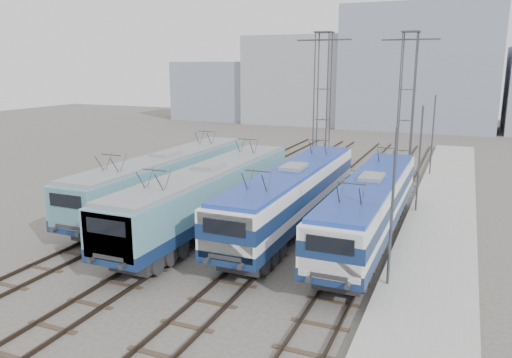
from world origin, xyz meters
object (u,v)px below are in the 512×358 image
Objects in this scene: locomotive_far_right at (370,203)px; catenary_tower_west at (322,100)px; mast_mid at (419,161)px; locomotive_center_left at (208,193)px; mast_rear at (432,137)px; mast_front at (392,212)px; locomotive_center_right at (292,192)px; catenary_tower_east at (407,100)px; locomotive_far_left at (165,177)px.

catenary_tower_west is at bearing 115.09° from locomotive_far_right.
locomotive_center_left is at bearing -143.90° from mast_mid.
locomotive_center_left is 22.71m from mast_rear.
mast_rear is at bearing 90.00° from mast_front.
locomotive_center_right is 14.88m from catenary_tower_west.
mast_front is 1.00× the size of mast_mid.
mast_front is at bearing -84.55° from catenary_tower_east.
mast_front is at bearing -90.00° from mast_mid.
catenary_tower_west reaches higher than mast_rear.
locomotive_center_right is at bearing 136.85° from mast_front.
locomotive_center_right is 2.55× the size of mast_rear.
locomotive_far_right is 2.47× the size of mast_rear.
catenary_tower_west is at bearing 81.95° from locomotive_center_left.
locomotive_far_right is at bearing -4.66° from locomotive_center_right.
locomotive_far_left is at bearing 175.98° from locomotive_center_right.
locomotive_center_left is 16.66m from catenary_tower_west.
mast_mid is at bearing 73.91° from locomotive_far_right.
catenary_tower_west is at bearing 63.29° from locomotive_far_left.
mast_front is (6.35, -5.95, 1.22)m from locomotive_center_right.
mast_mid is at bearing 36.10° from locomotive_center_left.
mast_front and mast_mid have the same top height.
locomotive_center_right is 1.03× the size of locomotive_far_right.
locomotive_center_right is at bearing -136.39° from mast_mid.
catenary_tower_east is 1.71× the size of mast_front.
mast_front is at bearing -20.64° from locomotive_center_left.
mast_mid reaches higher than locomotive_far_right.
locomotive_center_left is 2.58× the size of mast_front.
catenary_tower_east reaches higher than mast_mid.
catenary_tower_west reaches higher than mast_front.
mast_rear is at bearing 61.42° from locomotive_center_left.
catenary_tower_east reaches higher than locomotive_far_right.
mast_rear reaches higher than locomotive_far_left.
catenary_tower_west is 1.00× the size of catenary_tower_east.
catenary_tower_east is at bearing 75.17° from locomotive_center_right.
catenary_tower_east is at bearing 49.32° from locomotive_far_left.
catenary_tower_west reaches higher than locomotive_far_left.
catenary_tower_east reaches higher than mast_front.
locomotive_far_left is at bearing -131.39° from mast_rear.
locomotive_far_right is 1.44× the size of catenary_tower_west.
locomotive_center_left is 9.12m from locomotive_far_right.
mast_rear is (1.85, 18.42, 1.29)m from locomotive_far_right.
locomotive_far_right is at bearing 108.33° from mast_front.
catenary_tower_east reaches higher than locomotive_center_left.
catenary_tower_east is at bearing 17.10° from catenary_tower_west.
locomotive_far_left reaches higher than locomotive_center_right.
mast_front is 12.00m from mast_mid.
catenary_tower_west is at bearing 99.10° from locomotive_center_right.
locomotive_far_left is 9.02m from locomotive_center_right.
locomotive_far_left is at bearing 150.97° from locomotive_center_left.
mast_mid is 1.00× the size of mast_rear.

